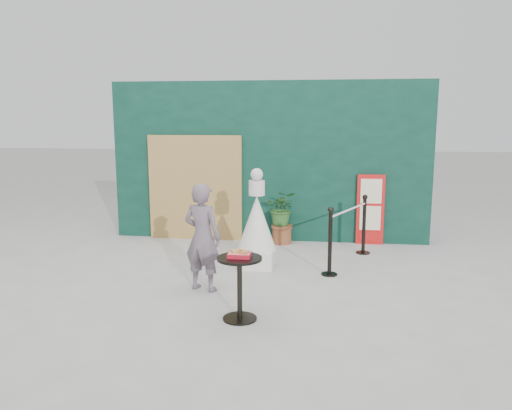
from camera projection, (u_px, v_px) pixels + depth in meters
name	position (u px, v px, depth m)	size (l,w,h in m)	color
ground	(244.00, 294.00, 6.66)	(60.00, 60.00, 0.00)	#ADAAA5
back_wall	(269.00, 162.00, 9.48)	(6.00, 0.30, 3.00)	black
bamboo_fence	(195.00, 188.00, 9.54)	(1.80, 0.08, 2.00)	tan
woman	(202.00, 237.00, 6.70)	(0.54, 0.35, 1.47)	slate
menu_board	(370.00, 210.00, 9.19)	(0.50, 0.07, 1.30)	red
statue	(257.00, 227.00, 7.77)	(0.61, 0.61, 1.56)	white
cafe_table	(240.00, 278.00, 5.74)	(0.52, 0.52, 0.75)	black
food_basket	(240.00, 254.00, 5.69)	(0.26, 0.19, 0.11)	red
planter	(282.00, 213.00, 9.26)	(0.59, 0.51, 1.00)	brown
stanchion_barrier	(348.00, 233.00, 7.98)	(0.84, 1.54, 1.03)	black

